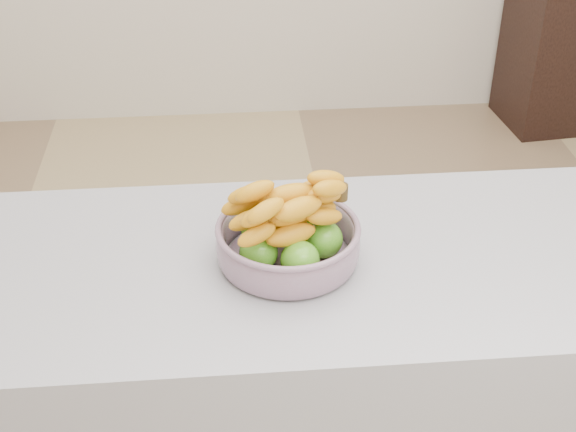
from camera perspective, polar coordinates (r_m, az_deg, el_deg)
name	(u,v)px	position (r m, az deg, el deg)	size (l,w,h in m)	color
ground	(362,390)	(2.55, 5.28, -12.24)	(4.00, 4.00, 0.00)	tan
counter	(410,415)	(1.87, 8.69, -13.84)	(2.00, 0.60, 0.90)	gray
cabinet	(570,32)	(4.13, 19.39, 12.26)	(0.51, 0.41, 0.93)	black
fruit_bowl	(288,237)	(1.50, 0.01, -1.48)	(0.27, 0.27, 0.17)	#949EB1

